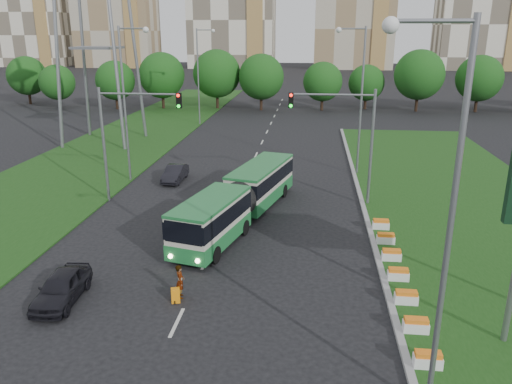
# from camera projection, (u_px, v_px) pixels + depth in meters

# --- Properties ---
(ground) EXTENTS (360.00, 360.00, 0.00)m
(ground) POSITION_uv_depth(u_px,v_px,m) (262.00, 263.00, 26.13)
(ground) COLOR black
(ground) RESTS_ON ground
(grass_median) EXTENTS (14.00, 60.00, 0.15)m
(grass_median) POSITION_uv_depth(u_px,v_px,m) (474.00, 218.00, 32.31)
(grass_median) COLOR #194313
(grass_median) RESTS_ON ground
(median_kerb) EXTENTS (0.30, 60.00, 0.18)m
(median_kerb) POSITION_uv_depth(u_px,v_px,m) (365.00, 213.00, 33.03)
(median_kerb) COLOR gray
(median_kerb) RESTS_ON ground
(left_verge) EXTENTS (12.00, 110.00, 0.10)m
(left_verge) POSITION_uv_depth(u_px,v_px,m) (114.00, 148.00, 51.66)
(left_verge) COLOR #194313
(left_verge) RESTS_ON ground
(lane_markings) EXTENTS (0.20, 100.00, 0.01)m
(lane_markings) POSITION_uv_depth(u_px,v_px,m) (251.00, 165.00, 45.37)
(lane_markings) COLOR beige
(lane_markings) RESTS_ON ground
(flower_planters) EXTENTS (1.10, 13.70, 0.60)m
(flower_planters) POSITION_uv_depth(u_px,v_px,m) (398.00, 274.00, 23.96)
(flower_planters) COLOR white
(flower_planters) RESTS_ON grass_median
(traffic_mast_median) EXTENTS (5.76, 0.32, 8.00)m
(traffic_mast_median) POSITION_uv_depth(u_px,v_px,m) (348.00, 129.00, 33.45)
(traffic_mast_median) COLOR gray
(traffic_mast_median) RESTS_ON ground
(traffic_mast_left) EXTENTS (5.76, 0.32, 8.00)m
(traffic_mast_left) POSITION_uv_depth(u_px,v_px,m) (125.00, 127.00, 34.10)
(traffic_mast_left) COLOR gray
(traffic_mast_left) RESTS_ON ground
(street_lamps) EXTENTS (36.00, 60.00, 12.00)m
(street_lamps) POSITION_uv_depth(u_px,v_px,m) (234.00, 117.00, 34.07)
(street_lamps) COLOR gray
(street_lamps) RESTS_ON ground
(tree_line) EXTENTS (120.00, 8.00, 9.00)m
(tree_line) POSITION_uv_depth(u_px,v_px,m) (363.00, 81.00, 75.75)
(tree_line) COLOR #174F15
(tree_line) RESTS_ON ground
(midrise_west) EXTENTS (22.00, 14.00, 36.00)m
(midrise_west) POSITION_uv_depth(u_px,v_px,m) (32.00, 13.00, 172.56)
(midrise_west) COLOR silver
(midrise_west) RESTS_ON ground
(articulated_bus) EXTENTS (2.33, 14.97, 2.47)m
(articulated_bus) POSITION_uv_depth(u_px,v_px,m) (238.00, 198.00, 31.52)
(articulated_bus) COLOR beige
(articulated_bus) RESTS_ON ground
(car_left_near) EXTENTS (1.84, 4.09, 1.36)m
(car_left_near) POSITION_uv_depth(u_px,v_px,m) (62.00, 287.00, 22.23)
(car_left_near) COLOR black
(car_left_near) RESTS_ON ground
(car_left_far) EXTENTS (1.40, 3.90, 1.28)m
(car_left_far) POSITION_uv_depth(u_px,v_px,m) (175.00, 173.00, 40.35)
(car_left_far) COLOR black
(car_left_far) RESTS_ON ground
(pedestrian) EXTENTS (0.54, 0.67, 1.61)m
(pedestrian) POSITION_uv_depth(u_px,v_px,m) (180.00, 281.00, 22.52)
(pedestrian) COLOR gray
(pedestrian) RESTS_ON ground
(shopping_trolley) EXTENTS (0.38, 0.41, 0.66)m
(shopping_trolley) POSITION_uv_depth(u_px,v_px,m) (176.00, 295.00, 22.25)
(shopping_trolley) COLOR orange
(shopping_trolley) RESTS_ON ground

